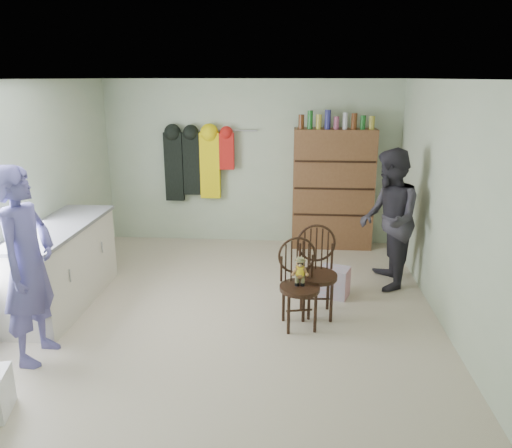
# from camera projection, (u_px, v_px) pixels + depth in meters

# --- Properties ---
(ground_plane) EXTENTS (5.00, 5.00, 0.00)m
(ground_plane) POSITION_uv_depth(u_px,v_px,m) (233.00, 309.00, 5.64)
(ground_plane) COLOR beige
(ground_plane) RESTS_ON ground
(room_walls) EXTENTS (5.00, 5.00, 5.00)m
(room_walls) POSITION_uv_depth(u_px,v_px,m) (236.00, 163.00, 5.70)
(room_walls) COLOR beige
(room_walls) RESTS_ON ground
(counter) EXTENTS (0.64, 1.86, 0.94)m
(counter) POSITION_uv_depth(u_px,v_px,m) (61.00, 265.00, 5.65)
(counter) COLOR silver
(counter) RESTS_ON ground
(chair_front) EXTENTS (0.49, 0.49, 0.94)m
(chair_front) POSITION_uv_depth(u_px,v_px,m) (299.00, 279.00, 5.15)
(chair_front) COLOR #331D12
(chair_front) RESTS_ON ground
(chair_far) EXTENTS (0.46, 0.46, 0.99)m
(chair_far) POSITION_uv_depth(u_px,v_px,m) (317.00, 268.00, 5.40)
(chair_far) COLOR #331D12
(chair_far) RESTS_ON ground
(striped_bag) EXTENTS (0.41, 0.36, 0.36)m
(striped_bag) POSITION_uv_depth(u_px,v_px,m) (334.00, 282.00, 5.93)
(striped_bag) COLOR #E5727A
(striped_bag) RESTS_ON ground
(person_left) EXTENTS (0.46, 0.68, 1.81)m
(person_left) POSITION_uv_depth(u_px,v_px,m) (28.00, 266.00, 4.44)
(person_left) COLOR #565196
(person_left) RESTS_ON ground
(person_right) EXTENTS (0.66, 0.84, 1.72)m
(person_right) POSITION_uv_depth(u_px,v_px,m) (389.00, 220.00, 6.04)
(person_right) COLOR #2D2B33
(person_right) RESTS_ON ground
(dresser) EXTENTS (1.20, 0.39, 2.08)m
(dresser) POSITION_uv_depth(u_px,v_px,m) (333.00, 188.00, 7.49)
(dresser) COLOR brown
(dresser) RESTS_ON ground
(coat_rack) EXTENTS (1.42, 0.12, 1.09)m
(coat_rack) POSITION_uv_depth(u_px,v_px,m) (197.00, 164.00, 7.62)
(coat_rack) COLOR #99999E
(coat_rack) RESTS_ON ground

